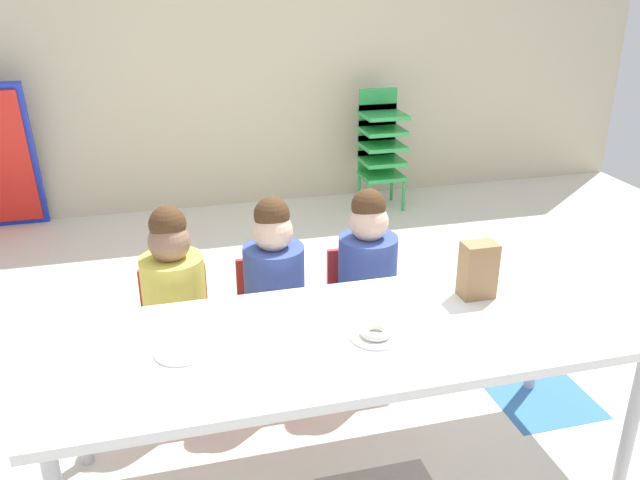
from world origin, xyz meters
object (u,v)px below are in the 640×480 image
Objects in this scene: seated_child_middle_seat at (274,280)px; paper_plate_near_edge at (376,336)px; paper_bag_brown at (478,270)px; paper_plate_center_table at (182,352)px; seated_child_far_right at (367,269)px; craft_table at (351,343)px; kid_chair_green_stack at (381,143)px; seated_child_near_camera at (174,291)px; donut_powdered_on_plate at (376,332)px.

paper_plate_near_edge is (0.23, -0.66, 0.07)m from seated_child_middle_seat.
seated_child_middle_seat is at bearing 109.04° from paper_plate_near_edge.
paper_plate_center_table is at bearing -173.87° from paper_bag_brown.
seated_child_far_right is 0.69m from paper_plate_near_edge.
seated_child_far_right is at bearing 66.46° from craft_table.
paper_plate_near_edge is at bearing -110.11° from kid_chair_green_stack.
seated_child_near_camera is 1.00× the size of seated_child_far_right.
seated_child_middle_seat is 8.39× the size of donut_powdered_on_plate.
craft_table is 0.66m from seated_child_far_right.
seated_child_near_camera reaches higher than paper_plate_near_edge.
paper_plate_near_edge is at bearing -106.26° from seated_child_far_right.
donut_powdered_on_plate is at bearing -6.31° from paper_plate_center_table.
seated_child_near_camera is at bearing 134.48° from donut_powdered_on_plate.
paper_plate_near_edge and paper_plate_center_table have the same top height.
seated_child_near_camera and seated_child_middle_seat have the same top height.
seated_child_far_right is (0.42, 0.00, 0.00)m from seated_child_middle_seat.
paper_bag_brown reaches higher than craft_table.
donut_powdered_on_plate is (0.23, -0.66, 0.09)m from seated_child_middle_seat.
paper_bag_brown reaches higher than paper_plate_near_edge.
kid_chair_green_stack is (1.29, 2.23, -0.04)m from seated_child_middle_seat.
paper_plate_near_edge is at bearing -70.96° from seated_child_middle_seat.
craft_table is at bearing -111.72° from kid_chair_green_stack.
craft_table is at bearing -166.04° from paper_bag_brown.
kid_chair_green_stack is (1.13, 2.84, -0.06)m from craft_table.
paper_bag_brown is (0.54, 0.14, 0.16)m from craft_table.
craft_table is 3.05m from kid_chair_green_stack.
paper_plate_center_table is (-0.84, -0.59, 0.07)m from seated_child_far_right.
kid_chair_green_stack is at bearing 60.05° from seated_child_middle_seat.
paper_plate_center_table is (-0.00, -0.59, 0.07)m from seated_child_near_camera.
craft_table is 0.58m from paper_plate_center_table.
donut_powdered_on_plate is (0.07, -0.06, 0.07)m from craft_table.
kid_chair_green_stack is 3.08m from paper_plate_near_edge.
seated_child_far_right is at bearing 73.74° from paper_plate_near_edge.
kid_chair_green_stack is 5.11× the size of paper_plate_center_table.
kid_chair_green_stack reaches higher than donut_powdered_on_plate.
seated_child_middle_seat is 2.58m from kid_chair_green_stack.
kid_chair_green_stack is at bearing 68.79° from seated_child_far_right.
seated_child_near_camera is 1.00× the size of seated_child_middle_seat.
seated_child_near_camera is 5.10× the size of paper_plate_near_edge.
seated_child_middle_seat is at bearing 180.00° from seated_child_far_right.
kid_chair_green_stack reaches higher than craft_table.
seated_child_middle_seat is at bearing 104.65° from craft_table.
kid_chair_green_stack reaches higher than paper_plate_near_edge.
seated_child_near_camera is 4.17× the size of paper_bag_brown.
craft_table is at bearing -113.54° from seated_child_far_right.
craft_table is 0.11m from donut_powdered_on_plate.
seated_child_far_right is at bearing 0.00° from seated_child_near_camera.
kid_chair_green_stack is (1.71, 2.23, -0.04)m from seated_child_near_camera.
paper_bag_brown is at bearing 22.07° from paper_plate_near_edge.
paper_plate_center_table is at bearing 178.54° from craft_table.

